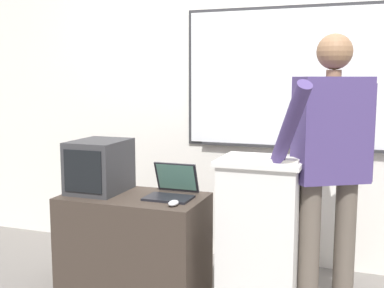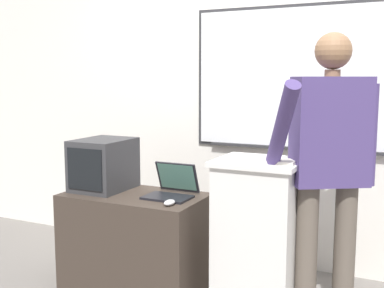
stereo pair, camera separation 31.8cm
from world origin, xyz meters
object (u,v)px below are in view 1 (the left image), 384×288
at_px(side_desk, 134,245).
at_px(lectern_podium, 260,234).
at_px(laptop, 173,188).
at_px(wireless_keyboard, 264,159).
at_px(crt_monitor, 99,166).
at_px(computer_mouse_by_laptop, 173,203).
at_px(person_presenter, 330,155).

bearing_deg(side_desk, lectern_podium, 5.51).
relative_size(laptop, wireless_keyboard, 0.70).
relative_size(side_desk, crt_monitor, 2.22).
xyz_separation_m(wireless_keyboard, computer_mouse_by_laptop, (-0.52, -0.18, -0.28)).
distance_m(side_desk, wireless_keyboard, 1.09).
height_order(laptop, computer_mouse_by_laptop, laptop).
bearing_deg(laptop, side_desk, -166.46).
xyz_separation_m(side_desk, crt_monitor, (-0.28, 0.03, 0.53)).
height_order(wireless_keyboard, crt_monitor, crt_monitor).
distance_m(lectern_podium, computer_mouse_by_laptop, 0.59).
distance_m(side_desk, person_presenter, 1.43).
bearing_deg(crt_monitor, person_presenter, 4.26).
xyz_separation_m(person_presenter, laptop, (-1.00, -0.09, -0.26)).
relative_size(laptop, computer_mouse_by_laptop, 3.04).
bearing_deg(lectern_podium, crt_monitor, -177.61).
distance_m(side_desk, crt_monitor, 0.60).
xyz_separation_m(lectern_podium, laptop, (-0.59, -0.02, 0.26)).
height_order(side_desk, laptop, laptop).
bearing_deg(wireless_keyboard, person_presenter, 18.14).
relative_size(laptop, crt_monitor, 0.70).
bearing_deg(crt_monitor, side_desk, -7.19).
bearing_deg(computer_mouse_by_laptop, crt_monitor, 163.53).
distance_m(computer_mouse_by_laptop, crt_monitor, 0.68).
distance_m(person_presenter, laptop, 1.04).
distance_m(lectern_podium, side_desk, 0.87).
relative_size(side_desk, wireless_keyboard, 2.21).
relative_size(lectern_podium, computer_mouse_by_laptop, 9.81).
bearing_deg(laptop, lectern_podium, 1.91).
height_order(side_desk, wireless_keyboard, wireless_keyboard).
bearing_deg(computer_mouse_by_laptop, side_desk, 156.77).
height_order(laptop, crt_monitor, crt_monitor).
bearing_deg(computer_mouse_by_laptop, wireless_keyboard, 18.47).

